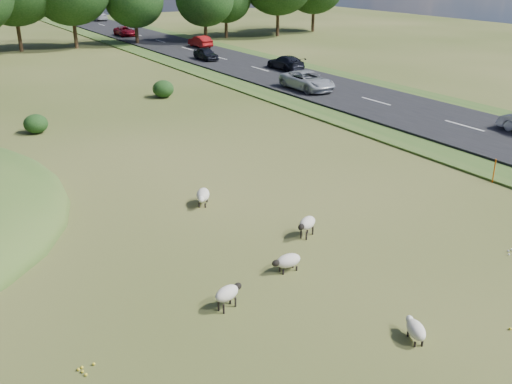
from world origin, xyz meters
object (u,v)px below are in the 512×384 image
at_px(sheep_4, 307,223).
at_px(car_6, 307,81).
at_px(sheep_1, 288,261).
at_px(car_0, 206,54).
at_px(sheep_2, 416,329).
at_px(sheep_0, 203,195).
at_px(sheep_3, 228,293).
at_px(car_2, 200,41).
at_px(car_3, 98,16).
at_px(car_5, 125,31).
at_px(marker_post, 494,171).
at_px(car_1, 286,62).

height_order(sheep_4, car_6, car_6).
distance_m(sheep_1, car_0, 43.93).
bearing_deg(sheep_2, sheep_4, 12.68).
relative_size(sheep_0, sheep_2, 1.19).
xyz_separation_m(sheep_3, car_2, (24.35, 49.88, 0.38)).
bearing_deg(sheep_4, car_3, -128.82).
bearing_deg(sheep_1, sheep_0, -88.30).
bearing_deg(car_0, car_3, 85.47).
height_order(car_3, car_5, car_3).
height_order(sheep_4, car_0, car_0).
height_order(sheep_3, car_0, car_0).
height_order(marker_post, sheep_1, marker_post).
bearing_deg(marker_post, car_5, 85.86).
relative_size(sheep_1, car_2, 0.28).
distance_m(marker_post, car_6, 21.37).
xyz_separation_m(sheep_1, sheep_4, (2.14, 1.77, 0.16)).
xyz_separation_m(car_3, car_5, (-3.80, -23.86, -0.14)).
xyz_separation_m(marker_post, car_5, (4.54, 62.62, 0.28)).
relative_size(sheep_1, car_1, 0.25).
xyz_separation_m(sheep_4, car_6, (15.58, 20.79, 0.41)).
relative_size(marker_post, sheep_0, 0.95).
bearing_deg(car_2, car_0, 66.65).
bearing_deg(marker_post, sheep_4, 179.52).
bearing_deg(sheep_2, car_6, -7.82).
relative_size(marker_post, car_5, 0.27).
distance_m(car_2, car_6, 26.71).
height_order(car_1, car_3, car_3).
height_order(marker_post, car_0, car_0).
height_order(sheep_3, car_5, car_5).
distance_m(sheep_1, sheep_2, 5.11).
height_order(car_1, car_6, car_6).
height_order(car_0, car_3, car_3).
distance_m(sheep_3, car_2, 55.51).
relative_size(sheep_4, car_3, 0.22).
bearing_deg(car_2, sheep_3, 63.98).
bearing_deg(car_5, car_3, 80.95).
distance_m(sheep_2, car_1, 41.65).
bearing_deg(car_3, sheep_3, 74.70).
bearing_deg(marker_post, car_6, 77.75).
bearing_deg(car_2, car_1, 90.00).
xyz_separation_m(sheep_2, car_0, (16.90, 45.25, 0.50)).
bearing_deg(sheep_2, sheep_3, 64.83).
relative_size(car_1, car_5, 1.00).
distance_m(sheep_1, car_3, 90.75).
height_order(marker_post, car_6, car_6).
bearing_deg(marker_post, sheep_2, -151.45).
distance_m(sheep_0, car_6, 23.70).
relative_size(sheep_3, car_3, 0.21).
distance_m(sheep_0, car_3, 84.26).
relative_size(sheep_2, car_5, 0.24).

